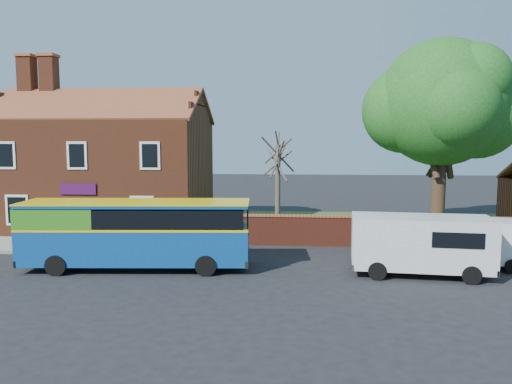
{
  "coord_description": "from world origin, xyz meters",
  "views": [
    {
      "loc": [
        4.74,
        -18.44,
        5.45
      ],
      "look_at": [
        2.84,
        5.0,
        2.98
      ],
      "focal_mm": 35.0,
      "sensor_mm": 36.0,
      "label": 1
    }
  ],
  "objects": [
    {
      "name": "grass_strip",
      "position": [
        13.0,
        13.0,
        0.02
      ],
      "size": [
        26.0,
        12.0,
        0.04
      ],
      "primitive_type": "cube",
      "color": "#426B28",
      "rests_on": "ground"
    },
    {
      "name": "van_near",
      "position": [
        9.76,
        1.72,
        1.34
      ],
      "size": [
        5.61,
        2.66,
        2.39
      ],
      "rotation": [
        0.0,
        0.0,
        -0.09
      ],
      "color": "silver",
      "rests_on": "ground"
    },
    {
      "name": "bare_tree",
      "position": [
        3.7,
        9.68,
        2.9
      ],
      "size": [
        2.12,
        2.52,
        5.65
      ],
      "color": "#4C4238",
      "rests_on": "ground"
    },
    {
      "name": "bus",
      "position": [
        -2.23,
        1.74,
        1.64
      ],
      "size": [
        9.61,
        3.09,
        2.88
      ],
      "rotation": [
        0.0,
        0.0,
        0.07
      ],
      "color": "navy",
      "rests_on": "ground"
    },
    {
      "name": "kerb",
      "position": [
        -7.0,
        4.0,
        0.07
      ],
      "size": [
        18.0,
        0.15,
        0.14
      ],
      "primitive_type": "cube",
      "color": "slate",
      "rests_on": "ground"
    },
    {
      "name": "shop_building",
      "position": [
        -7.02,
        11.5,
        3.41
      ],
      "size": [
        12.3,
        8.13,
        10.5
      ],
      "color": "brown",
      "rests_on": "ground"
    },
    {
      "name": "large_tree",
      "position": [
        13.1,
        11.43,
        7.33
      ],
      "size": [
        9.17,
        7.26,
        11.19
      ],
      "color": "black",
      "rests_on": "ground"
    },
    {
      "name": "pavement",
      "position": [
        -7.0,
        5.75,
        0.06
      ],
      "size": [
        18.0,
        3.5,
        0.12
      ],
      "primitive_type": "cube",
      "color": "gray",
      "rests_on": "ground"
    },
    {
      "name": "ground",
      "position": [
        0.0,
        0.0,
        0.0
      ],
      "size": [
        120.0,
        120.0,
        0.0
      ],
      "primitive_type": "plane",
      "color": "black",
      "rests_on": "ground"
    },
    {
      "name": "boundary_wall",
      "position": [
        13.0,
        7.0,
        0.81
      ],
      "size": [
        22.0,
        0.38,
        1.6
      ],
      "color": "maroon",
      "rests_on": "ground"
    }
  ]
}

